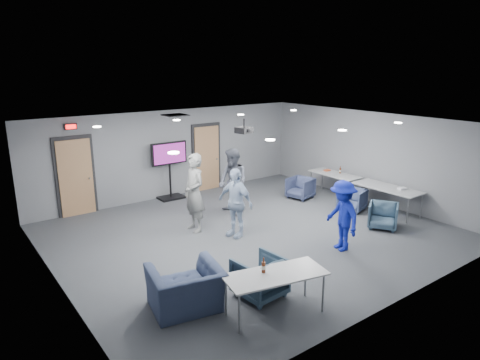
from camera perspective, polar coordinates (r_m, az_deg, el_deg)
floor at (r=10.64m, az=1.57°, el=-7.11°), size 9.00×9.00×0.00m
ceiling at (r=9.94m, az=1.68°, el=7.46°), size 9.00×9.00×0.00m
wall_back at (r=13.49m, az=-8.94°, el=3.51°), size 9.00×0.02×2.70m
wall_front at (r=7.63m, az=20.62°, el=-6.42°), size 9.00×0.02×2.70m
wall_left at (r=8.34m, az=-23.60°, el=-4.91°), size 0.02×8.00×2.70m
wall_right at (r=13.39m, az=16.98°, el=2.94°), size 0.02×8.00×2.70m
door_left at (r=12.45m, az=-21.07°, el=0.36°), size 1.06×0.17×2.24m
door_right at (r=14.09m, az=-4.48°, el=2.97°), size 1.06×0.17×2.24m
exit_sign at (r=12.18m, az=-21.66°, el=6.64°), size 0.32×0.08×0.16m
hvac_diffuser at (r=12.00m, az=-8.62°, el=8.55°), size 0.60×0.60×0.03m
downlights at (r=9.94m, az=1.68°, el=7.37°), size 6.18×3.78×0.02m
person_a at (r=10.56m, az=-6.11°, el=-1.71°), size 0.50×0.73×1.96m
person_b at (r=11.68m, az=-0.95°, el=-0.29°), size 0.72×0.91×1.84m
person_c at (r=10.21m, az=-0.64°, el=-3.02°), size 0.65×1.06×1.69m
person_d at (r=9.74m, az=13.48°, el=-4.64°), size 0.85×1.16×1.60m
chair_right_a at (r=13.38m, az=8.04°, el=-1.06°), size 0.86×0.85×0.66m
chair_right_b at (r=12.55m, az=14.70°, el=-2.56°), size 0.86×0.85×0.64m
chair_right_c at (r=11.45m, az=18.53°, el=-4.55°), size 0.97×0.97×0.65m
chair_front_a at (r=7.82m, az=2.63°, el=-12.78°), size 0.85×0.87×0.74m
chair_front_b at (r=7.48m, az=-7.28°, el=-14.20°), size 1.35×1.23×0.76m
table_right_a at (r=13.69m, az=12.53°, el=0.63°), size 0.70×1.68×0.73m
table_right_b at (r=12.58m, az=19.03°, el=-1.10°), size 0.79×1.90×0.73m
table_front_left at (r=7.18m, az=4.73°, el=-12.71°), size 1.80×1.06×0.73m
bottle_front at (r=7.14m, az=3.16°, el=-11.51°), size 0.07×0.07×0.26m
bottle_right at (r=13.74m, az=13.21°, el=1.21°), size 0.06×0.06×0.23m
snack_box at (r=13.99m, az=11.55°, el=1.29°), size 0.20×0.14×0.04m
wrapper at (r=12.48m, az=20.81°, el=-1.07°), size 0.26×0.20×0.05m
tv_stand at (r=13.23m, az=-9.35°, el=1.73°), size 1.16×0.55×1.77m
projector at (r=11.07m, az=0.55°, el=6.70°), size 0.46×0.42×0.37m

